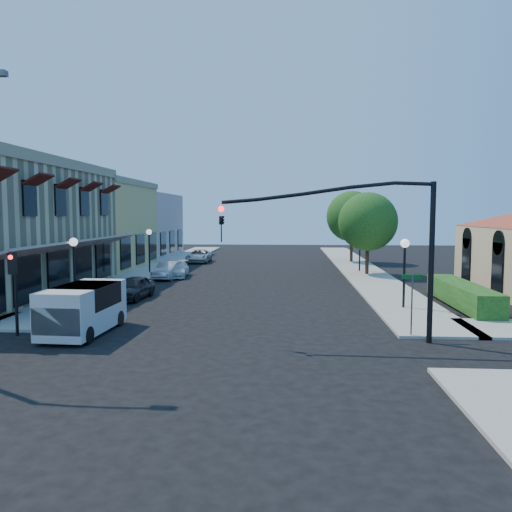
# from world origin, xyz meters

# --- Properties ---
(ground) EXTENTS (120.00, 120.00, 0.00)m
(ground) POSITION_xyz_m (0.00, 0.00, 0.00)
(ground) COLOR black
(ground) RESTS_ON ground
(sidewalk_left) EXTENTS (3.50, 50.00, 0.12)m
(sidewalk_left) POSITION_xyz_m (-8.75, 27.00, 0.06)
(sidewalk_left) COLOR gray
(sidewalk_left) RESTS_ON ground
(sidewalk_right) EXTENTS (3.50, 50.00, 0.12)m
(sidewalk_right) POSITION_xyz_m (8.75, 27.00, 0.06)
(sidewalk_right) COLOR gray
(sidewalk_right) RESTS_ON ground
(curb_red_strip) EXTENTS (0.25, 10.00, 0.06)m
(curb_red_strip) POSITION_xyz_m (-6.90, 8.00, 0.00)
(curb_red_strip) COLOR maroon
(curb_red_strip) RESTS_ON ground
(yellow_stucco_building) EXTENTS (10.00, 12.00, 7.60)m
(yellow_stucco_building) POSITION_xyz_m (-15.50, 26.00, 3.80)
(yellow_stucco_building) COLOR tan
(yellow_stucco_building) RESTS_ON ground
(pink_stucco_building) EXTENTS (10.00, 12.00, 7.00)m
(pink_stucco_building) POSITION_xyz_m (-15.50, 38.00, 3.50)
(pink_stucco_building) COLOR #C3A293
(pink_stucco_building) RESTS_ON ground
(hedge) EXTENTS (1.40, 8.00, 1.10)m
(hedge) POSITION_xyz_m (11.70, 9.00, 0.00)
(hedge) COLOR #154614
(hedge) RESTS_ON ground
(street_tree_a) EXTENTS (4.56, 4.56, 6.48)m
(street_tree_a) POSITION_xyz_m (8.80, 22.00, 4.19)
(street_tree_a) COLOR black
(street_tree_a) RESTS_ON ground
(street_tree_b) EXTENTS (4.94, 4.94, 7.02)m
(street_tree_b) POSITION_xyz_m (8.80, 32.00, 4.54)
(street_tree_b) COLOR black
(street_tree_b) RESTS_ON ground
(signal_mast_arm) EXTENTS (8.01, 0.39, 6.00)m
(signal_mast_arm) POSITION_xyz_m (5.86, 1.50, 4.09)
(signal_mast_arm) COLOR black
(signal_mast_arm) RESTS_ON ground
(secondary_signal) EXTENTS (0.28, 0.42, 3.32)m
(secondary_signal) POSITION_xyz_m (-8.00, 1.41, 2.32)
(secondary_signal) COLOR black
(secondary_signal) RESTS_ON ground
(street_name_sign) EXTENTS (0.80, 0.06, 2.50)m
(street_name_sign) POSITION_xyz_m (7.50, 2.20, 1.70)
(street_name_sign) COLOR #595B5E
(street_name_sign) RESTS_ON ground
(lamppost_left_near) EXTENTS (0.44, 0.44, 3.57)m
(lamppost_left_near) POSITION_xyz_m (-8.50, 8.00, 2.74)
(lamppost_left_near) COLOR black
(lamppost_left_near) RESTS_ON ground
(lamppost_left_far) EXTENTS (0.44, 0.44, 3.57)m
(lamppost_left_far) POSITION_xyz_m (-8.50, 22.00, 2.74)
(lamppost_left_far) COLOR black
(lamppost_left_far) RESTS_ON ground
(lamppost_right_near) EXTENTS (0.44, 0.44, 3.57)m
(lamppost_right_near) POSITION_xyz_m (8.50, 8.00, 2.74)
(lamppost_right_near) COLOR black
(lamppost_right_near) RESTS_ON ground
(lamppost_right_far) EXTENTS (0.44, 0.44, 3.57)m
(lamppost_right_far) POSITION_xyz_m (8.50, 24.00, 2.74)
(lamppost_right_far) COLOR black
(lamppost_right_far) RESTS_ON ground
(white_van) EXTENTS (2.12, 4.49, 1.95)m
(white_van) POSITION_xyz_m (-5.50, 1.95, 1.13)
(white_van) COLOR beige
(white_van) RESTS_ON ground
(parked_car_a) EXTENTS (1.81, 3.88, 1.29)m
(parked_car_a) POSITION_xyz_m (-6.07, 10.16, 0.64)
(parked_car_a) COLOR black
(parked_car_a) RESTS_ON ground
(parked_car_b) EXTENTS (1.81, 4.02, 1.28)m
(parked_car_b) POSITION_xyz_m (-6.20, 19.00, 0.64)
(parked_car_b) COLOR #B8BBBD
(parked_car_b) RESTS_ON ground
(parked_car_c) EXTENTS (2.05, 4.21, 1.18)m
(parked_car_c) POSITION_xyz_m (-5.85, 20.00, 0.59)
(parked_car_c) COLOR silver
(parked_car_c) RESTS_ON ground
(parked_car_d) EXTENTS (2.21, 4.61, 1.27)m
(parked_car_d) POSITION_xyz_m (-6.20, 31.39, 0.63)
(parked_car_d) COLOR #AEB1B3
(parked_car_d) RESTS_ON ground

